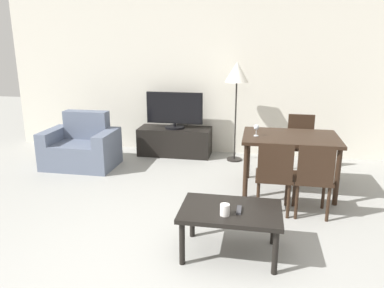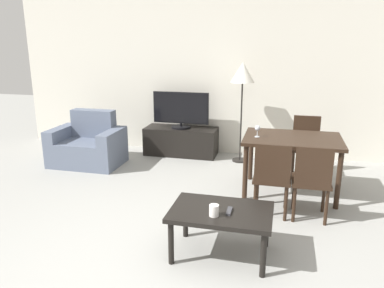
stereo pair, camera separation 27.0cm
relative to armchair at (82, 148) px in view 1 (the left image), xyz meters
name	(u,v)px [view 1 (the left image)]	position (x,y,z in m)	size (l,w,h in m)	color
ground_plane	(159,287)	(1.94, -2.64, -0.29)	(18.00, 18.00, 0.00)	#9E9E99
wall_back	(218,73)	(1.94, 1.13, 1.06)	(7.29, 0.06, 2.70)	silver
armchair	(82,148)	(0.00, 0.00, 0.00)	(1.05, 0.72, 0.81)	slate
tv_stand	(175,141)	(1.27, 0.82, -0.06)	(1.20, 0.48, 0.46)	black
tv	(174,110)	(1.27, 0.82, 0.47)	(0.93, 0.32, 0.60)	black
coffee_table	(231,215)	(2.44, -2.06, 0.10)	(0.89, 0.59, 0.44)	black
dining_table	(290,143)	(3.04, -0.43, 0.35)	(1.17, 0.84, 0.72)	black
dining_chair_near	(274,174)	(2.84, -1.16, 0.19)	(0.40, 0.40, 0.84)	black
dining_chair_far	(301,141)	(3.25, 0.29, 0.19)	(0.40, 0.40, 0.84)	black
dining_chair_near_right	(313,176)	(3.25, -1.16, 0.19)	(0.40, 0.40, 0.84)	black
floor_lamp	(237,76)	(2.28, 0.70, 1.06)	(0.36, 0.36, 1.55)	black
remote_primary	(239,210)	(2.51, -2.09, 0.16)	(0.04, 0.15, 0.02)	#38383D
cup_white_near	(225,210)	(2.40, -2.19, 0.20)	(0.08, 0.08, 0.10)	white
wine_glass_left	(256,128)	(2.62, -0.52, 0.54)	(0.07, 0.07, 0.15)	silver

